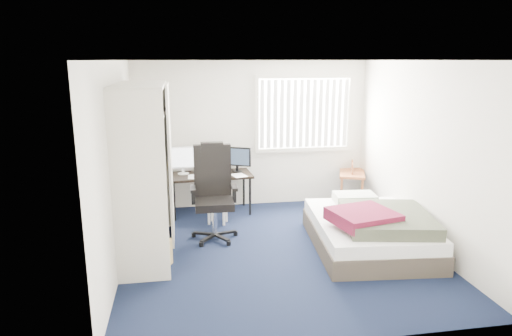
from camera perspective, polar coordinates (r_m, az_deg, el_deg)
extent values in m
plane|color=black|center=(6.25, 2.65, -10.28)|extent=(4.20, 4.20, 0.00)
plane|color=silver|center=(7.89, -0.48, 4.22)|extent=(4.00, 0.00, 4.00)
plane|color=silver|center=(3.91, 9.41, -5.55)|extent=(4.00, 0.00, 4.00)
plane|color=silver|center=(5.78, -16.98, 0.23)|extent=(0.00, 4.20, 4.20)
plane|color=silver|center=(6.58, 20.07, 1.55)|extent=(0.00, 4.20, 4.20)
plane|color=white|center=(5.72, 2.93, 13.31)|extent=(4.20, 4.20, 0.00)
cube|color=white|center=(8.01, 5.95, 6.81)|extent=(1.60, 0.02, 1.20)
cube|color=beige|center=(7.94, 6.12, 11.31)|extent=(1.72, 0.06, 0.06)
cube|color=beige|center=(8.08, 5.90, 2.35)|extent=(1.72, 0.06, 0.06)
cube|color=white|center=(7.95, 6.06, 6.76)|extent=(1.60, 0.04, 1.16)
cube|color=beige|center=(5.20, -14.39, -2.73)|extent=(0.60, 0.04, 2.20)
cube|color=beige|center=(6.95, -13.25, 1.34)|extent=(0.60, 0.04, 2.20)
cube|color=beige|center=(5.91, -14.33, 10.01)|extent=(0.60, 1.80, 0.04)
cube|color=beige|center=(5.95, -14.12, 6.36)|extent=(0.56, 1.74, 0.03)
cylinder|color=silver|center=(5.96, -14.06, 5.21)|extent=(0.03, 1.72, 0.03)
cube|color=#26262B|center=(5.94, -13.88, 0.78)|extent=(0.38, 1.10, 0.90)
cube|color=beige|center=(6.49, -10.66, 0.64)|extent=(0.03, 0.90, 2.20)
cube|color=white|center=(5.48, -14.54, 7.20)|extent=(0.38, 0.30, 0.24)
cube|color=gray|center=(5.98, -14.15, 7.60)|extent=(0.34, 0.28, 0.22)
cube|color=black|center=(7.56, -5.74, -0.91)|extent=(1.39, 0.71, 0.04)
cylinder|color=black|center=(7.36, -10.19, -4.17)|extent=(0.04, 0.04, 0.63)
cylinder|color=black|center=(7.85, -10.40, -3.07)|extent=(0.04, 0.04, 0.63)
cylinder|color=black|center=(7.51, -0.75, -3.59)|extent=(0.04, 0.04, 0.63)
cylinder|color=black|center=(7.99, -1.53, -2.55)|extent=(0.04, 0.04, 0.63)
cube|color=white|center=(7.56, -9.15, 1.31)|extent=(0.50, 0.06, 0.36)
cube|color=white|center=(7.56, -9.15, 1.31)|extent=(0.45, 0.03, 0.31)
cube|color=black|center=(7.61, -5.56, 1.35)|extent=(0.48, 0.06, 0.32)
cube|color=#1E2838|center=(7.61, -5.56, 1.35)|extent=(0.43, 0.03, 0.27)
cube|color=black|center=(7.64, -2.37, 1.45)|extent=(0.48, 0.06, 0.32)
cube|color=#1E2838|center=(7.64, -2.37, 1.45)|extent=(0.43, 0.03, 0.27)
cube|color=white|center=(7.46, -6.68, -0.92)|extent=(0.41, 0.16, 0.02)
cube|color=black|center=(7.49, -4.63, -0.78)|extent=(0.07, 0.10, 0.02)
cylinder|color=silver|center=(7.53, -3.67, -0.14)|extent=(0.08, 0.08, 0.16)
cube|color=white|center=(7.56, -5.74, -0.75)|extent=(0.32, 0.30, 0.00)
cube|color=black|center=(6.63, -5.17, -8.27)|extent=(0.65, 0.65, 0.13)
cylinder|color=silver|center=(6.56, -5.22, -6.46)|extent=(0.06, 0.06, 0.43)
cube|color=black|center=(6.48, -5.26, -4.42)|extent=(0.54, 0.54, 0.11)
cube|color=black|center=(6.60, -5.47, -0.25)|extent=(0.53, 0.12, 0.75)
cube|color=black|center=(6.53, -5.53, 2.48)|extent=(0.32, 0.13, 0.17)
cube|color=black|center=(6.40, -7.87, -2.61)|extent=(0.08, 0.30, 0.04)
cube|color=black|center=(6.43, -2.75, -2.42)|extent=(0.08, 0.30, 0.04)
cube|color=white|center=(7.18, -4.84, -5.02)|extent=(0.39, 0.35, 0.03)
cylinder|color=white|center=(7.17, -5.90, -6.16)|extent=(0.04, 0.04, 0.24)
cylinder|color=white|center=(7.32, -5.56, -5.72)|extent=(0.04, 0.04, 0.24)
cylinder|color=white|center=(7.11, -4.05, -6.27)|extent=(0.04, 0.04, 0.24)
cylinder|color=white|center=(7.27, -3.74, -5.83)|extent=(0.04, 0.04, 0.24)
cube|color=brown|center=(8.25, 11.90, -0.54)|extent=(0.69, 0.94, 0.04)
cube|color=brown|center=(7.95, 10.61, -3.18)|extent=(0.05, 0.05, 0.54)
cube|color=brown|center=(8.69, 10.63, -1.76)|extent=(0.05, 0.05, 0.54)
cube|color=brown|center=(7.96, 13.09, -3.29)|extent=(0.05, 0.05, 0.54)
cube|color=brown|center=(8.70, 12.90, -1.85)|extent=(0.05, 0.05, 0.54)
cube|color=brown|center=(8.04, 11.96, -0.10)|extent=(0.07, 0.14, 0.18)
cube|color=brown|center=(8.35, 11.92, 0.40)|extent=(0.07, 0.14, 0.18)
cube|color=#3F372D|center=(6.49, 13.79, -8.53)|extent=(1.62, 2.06, 0.25)
cube|color=white|center=(6.42, 13.89, -6.84)|extent=(1.58, 2.02, 0.17)
cube|color=beige|center=(6.99, 12.23, -3.72)|extent=(0.63, 0.45, 0.14)
cube|color=#404332|center=(6.20, 16.01, -6.20)|extent=(1.30, 1.39, 0.18)
cube|color=#560E23|center=(5.97, 13.22, -5.99)|extent=(0.89, 0.85, 0.16)
cube|color=#A58C52|center=(5.88, -13.07, -10.43)|extent=(0.54, 0.48, 0.33)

